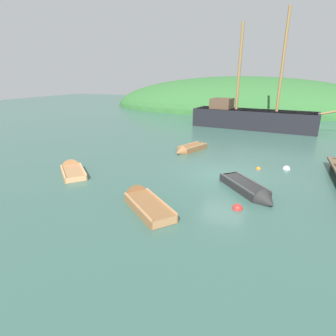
# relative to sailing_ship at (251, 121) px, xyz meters

# --- Properties ---
(ground_plane) EXTENTS (120.00, 120.00, 0.00)m
(ground_plane) POSITION_rel_sailing_ship_xyz_m (0.16, -16.00, -0.77)
(ground_plane) COLOR #33564C
(shore_hill) EXTENTS (47.18, 25.14, 10.88)m
(shore_hill) POSITION_rel_sailing_ship_xyz_m (-3.88, 19.30, -0.77)
(shore_hill) COLOR #2D602D
(shore_hill) RESTS_ON ground
(sailing_ship) EXTENTS (15.50, 4.66, 12.38)m
(sailing_ship) POSITION_rel_sailing_ship_xyz_m (0.00, 0.00, 0.00)
(sailing_ship) COLOR black
(sailing_ship) RESTS_ON ground
(rowboat_near_dock) EXTENTS (3.18, 3.41, 0.96)m
(rowboat_near_dock) POSITION_rel_sailing_ship_xyz_m (1.75, -18.07, -0.64)
(rowboat_near_dock) COLOR black
(rowboat_near_dock) RESTS_ON ground
(rowboat_portside) EXTENTS (3.48, 3.14, 1.08)m
(rowboat_portside) POSITION_rel_sailing_ship_xyz_m (-2.44, -21.11, -0.66)
(rowboat_portside) COLOR brown
(rowboat_portside) RESTS_ON ground
(rowboat_center) EXTENTS (1.99, 3.21, 0.90)m
(rowboat_center) POSITION_rel_sailing_ship_xyz_m (-3.33, -11.76, -0.64)
(rowboat_center) COLOR brown
(rowboat_center) RESTS_ON ground
(rowboat_outer_right) EXTENTS (2.92, 2.80, 1.10)m
(rowboat_outer_right) POSITION_rel_sailing_ship_xyz_m (-8.25, -18.89, -0.68)
(rowboat_outer_right) COLOR #9E7047
(rowboat_outer_right) RESTS_ON ground
(buoy_orange) EXTENTS (0.29, 0.29, 0.29)m
(buoy_orange) POSITION_rel_sailing_ship_xyz_m (1.86, -14.10, -0.77)
(buoy_orange) COLOR orange
(buoy_orange) RESTS_ON ground
(buoy_red) EXTENTS (0.44, 0.44, 0.44)m
(buoy_red) POSITION_rel_sailing_ship_xyz_m (1.43, -19.89, -0.77)
(buoy_red) COLOR red
(buoy_red) RESTS_ON ground
(buoy_white) EXTENTS (0.42, 0.42, 0.42)m
(buoy_white) POSITION_rel_sailing_ship_xyz_m (3.46, -13.48, -0.77)
(buoy_white) COLOR white
(buoy_white) RESTS_ON ground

